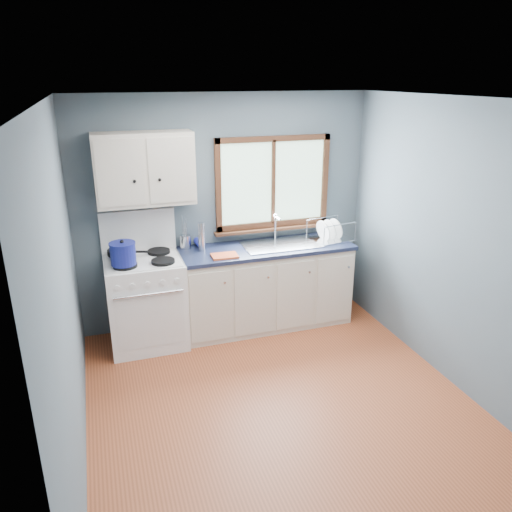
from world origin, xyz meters
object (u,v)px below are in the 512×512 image
object	(u,v)px
skillet	(121,252)
stockpot	(123,253)
sink	(281,250)
dish_rack	(330,234)
thermos	(201,237)
base_cabinets	(265,290)
gas_range	(146,299)
utensil_crock	(185,241)

from	to	relation	value
skillet	stockpot	world-z (taller)	stockpot
sink	dish_rack	world-z (taller)	sink
skillet	thermos	size ratio (longest dim) A/B	1.41
sink	base_cabinets	bearing A→B (deg)	179.87
thermos	sink	bearing A→B (deg)	-5.99
sink	stockpot	world-z (taller)	sink
thermos	dish_rack	size ratio (longest dim) A/B	0.59
base_cabinets	thermos	world-z (taller)	thermos
gas_range	sink	world-z (taller)	gas_range
sink	stockpot	size ratio (longest dim) A/B	2.63
dish_rack	gas_range	bearing A→B (deg)	169.28
base_cabinets	utensil_crock	bearing A→B (deg)	165.54
skillet	stockpot	bearing A→B (deg)	-72.97
sink	thermos	world-z (taller)	thermos
gas_range	skillet	bearing A→B (deg)	145.92
sink	dish_rack	size ratio (longest dim) A/B	1.64
base_cabinets	stockpot	distance (m)	1.64
dish_rack	thermos	bearing A→B (deg)	165.17
base_cabinets	skillet	bearing A→B (deg)	175.74
gas_range	skillet	distance (m)	0.55
stockpot	thermos	world-z (taller)	thermos
stockpot	dish_rack	xyz separation A→B (m)	(2.26, 0.17, -0.09)
stockpot	utensil_crock	xyz separation A→B (m)	(0.67, 0.39, -0.07)
utensil_crock	dish_rack	world-z (taller)	utensil_crock
stockpot	thermos	bearing A→B (deg)	17.99
utensil_crock	thermos	xyz separation A→B (m)	(0.15, -0.12, 0.08)
skillet	dish_rack	xyz separation A→B (m)	(2.26, -0.11, -0.00)
base_cabinets	utensil_crock	world-z (taller)	utensil_crock
gas_range	utensil_crock	size ratio (longest dim) A/B	3.70
skillet	stockpot	distance (m)	0.30
stockpot	thermos	distance (m)	0.86
utensil_crock	gas_range	bearing A→B (deg)	-153.97
utensil_crock	dish_rack	distance (m)	1.60
base_cabinets	utensil_crock	xyz separation A→B (m)	(-0.83, 0.21, 0.59)
utensil_crock	dish_rack	size ratio (longest dim) A/B	0.72
base_cabinets	sink	world-z (taller)	sink
stockpot	dish_rack	size ratio (longest dim) A/B	0.63
sink	utensil_crock	world-z (taller)	utensil_crock
gas_range	stockpot	bearing A→B (deg)	-140.57
gas_range	thermos	size ratio (longest dim) A/B	4.51
skillet	thermos	world-z (taller)	thermos
skillet	utensil_crock	world-z (taller)	utensil_crock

